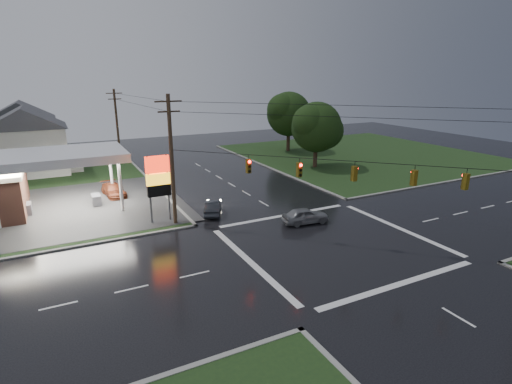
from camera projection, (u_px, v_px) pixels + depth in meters
name	position (u px, v px, depth m)	size (l,w,h in m)	color
ground	(331.00, 243.00, 30.71)	(120.00, 120.00, 0.00)	black
grass_ne	(362.00, 154.00, 64.26)	(36.00, 36.00, 0.08)	#1B3216
pylon_sign	(158.00, 178.00, 33.92)	(2.00, 0.35, 6.00)	#59595E
utility_pole_nw	(172.00, 159.00, 33.02)	(2.20, 0.32, 11.00)	#382619
utility_pole_n	(117.00, 125.00, 57.40)	(2.20, 0.32, 10.50)	#382619
traffic_signals	(336.00, 160.00, 28.86)	(26.87, 26.87, 1.47)	black
house_near	(27.00, 140.00, 50.98)	(11.05, 8.48, 8.60)	silver
house_far	(22.00, 129.00, 60.77)	(11.05, 8.48, 8.60)	silver
tree_ne_near	(317.00, 127.00, 54.08)	(7.99, 6.80, 8.98)	black
tree_ne_far	(290.00, 114.00, 65.46)	(8.46, 7.20, 9.80)	black
car_north	(213.00, 207.00, 36.93)	(1.36, 3.90, 1.29)	#22252A
car_crossing	(305.00, 216.00, 34.61)	(1.64, 4.07, 1.39)	slate
car_pump	(114.00, 190.00, 42.36)	(1.84, 4.53, 1.31)	#602816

